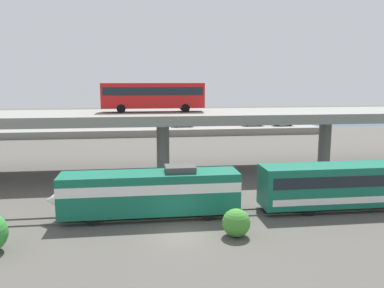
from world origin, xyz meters
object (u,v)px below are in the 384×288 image
at_px(parked_car_0, 71,123).
at_px(parked_car_4, 252,122).
at_px(parked_car_2, 150,122).
at_px(transit_bus_on_overpass, 153,94).
at_px(train_coach_lead, 380,183).
at_px(parked_car_1, 182,123).
at_px(train_locomotive, 141,191).
at_px(parked_car_3, 282,122).

xyz_separation_m(parked_car_0, parked_car_4, (37.44, -3.92, 0.00)).
height_order(parked_car_2, parked_car_4, same).
distance_m(transit_bus_on_overpass, parked_car_4, 39.89).
relative_size(train_coach_lead, parked_car_0, 5.11).
xyz_separation_m(transit_bus_on_overpass, parked_car_0, (-15.72, 36.61, -7.11)).
xyz_separation_m(parked_car_0, parked_car_1, (22.66, -3.71, 0.00)).
bearing_deg(parked_car_1, transit_bus_on_overpass, -101.90).
xyz_separation_m(train_coach_lead, parked_car_2, (-18.39, 52.78, -0.08)).
bearing_deg(parked_car_0, train_locomotive, 104.89).
distance_m(train_locomotive, parked_car_1, 50.21).
height_order(parked_car_3, parked_car_4, same).
xyz_separation_m(train_coach_lead, parked_car_3, (9.15, 48.67, -0.08)).
bearing_deg(parked_car_2, train_coach_lead, -70.79).
bearing_deg(parked_car_3, transit_bus_on_overpass, -131.11).
relative_size(train_locomotive, parked_car_0, 3.66).
height_order(parked_car_1, parked_car_2, same).
height_order(train_locomotive, parked_car_2, train_locomotive).
bearing_deg(parked_car_0, train_coach_lead, 123.03).
height_order(train_locomotive, transit_bus_on_overpass, transit_bus_on_overpass).
bearing_deg(parked_car_4, parked_car_1, 179.22).
distance_m(train_locomotive, transit_bus_on_overpass, 18.07).
bearing_deg(parked_car_0, transit_bus_on_overpass, 113.24).
bearing_deg(transit_bus_on_overpass, parked_car_1, -101.90).
distance_m(train_coach_lead, parked_car_1, 50.90).
height_order(parked_car_1, parked_car_3, same).
distance_m(train_coach_lead, parked_car_0, 63.44).
xyz_separation_m(parked_car_1, parked_car_3, (21.07, -0.81, -0.00)).
xyz_separation_m(parked_car_3, parked_car_4, (-6.29, 0.61, 0.00)).
bearing_deg(train_locomotive, train_coach_lead, -180.00).
relative_size(train_coach_lead, parked_car_4, 4.71).
distance_m(parked_car_3, parked_car_4, 6.32).
bearing_deg(parked_car_1, parked_car_3, -2.20).
relative_size(train_locomotive, parked_car_2, 3.74).
relative_size(train_locomotive, train_coach_lead, 0.72).
distance_m(train_coach_lead, parked_car_4, 49.36).
relative_size(train_locomotive, parked_car_4, 3.37).
distance_m(train_coach_lead, parked_car_3, 49.52).
distance_m(train_locomotive, train_coach_lead, 20.44).
bearing_deg(parked_car_1, parked_car_2, 152.94).
xyz_separation_m(parked_car_1, parked_car_4, (14.78, -0.20, 0.00)).
bearing_deg(parked_car_1, train_locomotive, -99.76).
distance_m(parked_car_1, parked_car_2, 7.26).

